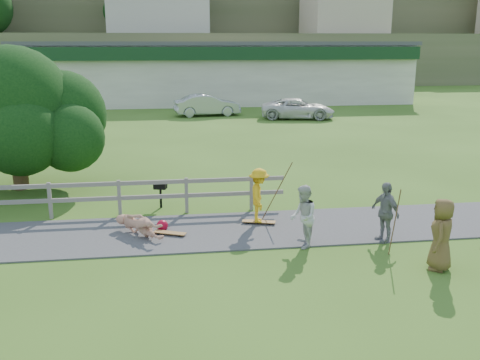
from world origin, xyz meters
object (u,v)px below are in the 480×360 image
Objects in this scene: spectator_c at (442,235)px; tree at (16,130)px; spectator_a at (303,217)px; car_white at (298,109)px; skater_fallen at (139,225)px; skater_rider at (259,199)px; bbq at (161,195)px; spectator_b at (385,212)px; car_silver at (207,105)px.

tree is (-11.28, 8.60, 1.26)m from spectator_c.
car_white is at bearing 173.83° from spectator_a.
tree is (-4.38, 5.47, 1.79)m from skater_fallen.
skater_fallen is 0.35× the size of car_white.
skater_rider is 9.29m from tree.
tree is 6.00m from bbq.
spectator_c reaches higher than spectator_a.
car_white reaches higher than skater_fallen.
spectator_a reaches higher than skater_rider.
car_white is 21.41m from tree.
spectator_b reaches higher than car_silver.
spectator_c is 27.22m from car_silver.
spectator_c reaches higher than skater_fallen.
spectator_a is at bearing 174.11° from car_silver.
skater_rider reaches higher than skater_fallen.
car_white is at bearing 79.62° from bbq.
tree is at bearing -121.24° from spectator_a.
car_silver is (-2.64, 25.15, -0.05)m from spectator_b.
tree reaches higher than spectator_c.
car_silver reaches higher than car_white.
spectator_c reaches higher than car_white.
spectator_b is 0.95× the size of spectator_c.
skater_fallen is 24.20m from car_silver.
spectator_c is (2.76, -1.78, 0.03)m from spectator_a.
spectator_b is (6.35, -1.24, 0.49)m from skater_fallen.
car_silver is 20.18m from tree.
skater_fallen is 6.49m from spectator_b.
tree is at bearing 149.44° from car_silver.
tree is 7.90× the size of bbq.
bbq is at bearing 37.42° from skater_fallen.
skater_rider is at bearing 174.37° from car_white.
spectator_c is at bearing -4.60° from spectator_b.
spectator_c is 0.26× the size of tree.
spectator_a is at bearing -31.86° from bbq.
tree reaches higher than skater_fallen.
skater_fallen is 1.02× the size of spectator_c.
tree is at bearing 149.98° from car_white.
skater_rider is at bearing -148.50° from spectator_a.
spectator_a is at bearing -108.01° from spectator_b.
car_white is at bearing 48.82° from tree.
skater_fallen is 0.26× the size of tree.
car_white is 21.12m from bbq.
spectator_c is at bearing 64.72° from spectator_a.
spectator_a is 3.28m from spectator_c.
skater_fallen is at bearing -51.36° from tree.
bbq is (0.56, 2.51, 0.10)m from skater_fallen.
spectator_b is 0.25× the size of tree.
skater_fallen is 4.38m from spectator_a.
car_silver is 21.63m from bbq.
car_white is at bearing 25.70° from skater_fallen.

